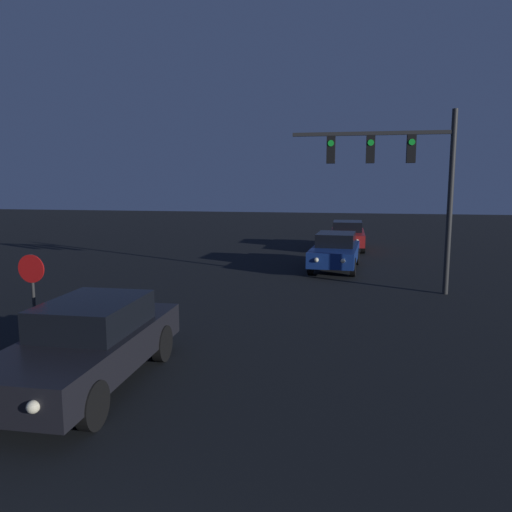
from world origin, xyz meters
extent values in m
cube|color=black|center=(-2.16, 6.21, 0.69)|extent=(1.93, 4.77, 0.62)
cube|color=black|center=(-2.17, 6.44, 1.27)|extent=(1.59, 2.13, 0.54)
cylinder|color=black|center=(-1.29, 4.76, 0.38)|extent=(0.22, 0.76, 0.75)
cylinder|color=black|center=(-1.36, 7.69, 0.38)|extent=(0.22, 0.76, 0.75)
cylinder|color=black|center=(-3.03, 7.65, 0.38)|extent=(0.22, 0.76, 0.75)
sphere|color=#F9EFC6|center=(-1.61, 3.83, 0.75)|extent=(0.18, 0.18, 0.18)
cube|color=navy|center=(1.72, 19.52, 0.69)|extent=(2.06, 4.82, 0.62)
cube|color=black|center=(1.73, 19.76, 1.27)|extent=(1.65, 2.17, 0.54)
cylinder|color=black|center=(2.48, 18.02, 0.38)|extent=(0.24, 0.76, 0.75)
cylinder|color=black|center=(0.81, 18.10, 0.38)|extent=(0.24, 0.76, 0.75)
cylinder|color=black|center=(2.63, 20.94, 0.38)|extent=(0.24, 0.76, 0.75)
cylinder|color=black|center=(0.96, 21.03, 0.38)|extent=(0.24, 0.76, 0.75)
sphere|color=#F9EFC6|center=(2.10, 17.12, 0.75)|extent=(0.18, 0.18, 0.18)
sphere|color=#F9EFC6|center=(1.10, 17.17, 0.75)|extent=(0.18, 0.18, 0.18)
cube|color=#B21E1E|center=(2.13, 26.21, 0.69)|extent=(1.86, 4.74, 0.62)
cube|color=black|center=(2.13, 26.45, 1.27)|extent=(1.56, 2.11, 0.54)
cylinder|color=black|center=(2.98, 24.75, 0.38)|extent=(0.21, 0.75, 0.75)
cylinder|color=black|center=(1.31, 24.74, 0.38)|extent=(0.21, 0.75, 0.75)
cylinder|color=black|center=(2.95, 27.68, 0.38)|extent=(0.21, 0.75, 0.75)
cylinder|color=black|center=(1.28, 27.67, 0.38)|extent=(0.21, 0.75, 0.75)
sphere|color=#F9EFC6|center=(2.65, 23.83, 0.75)|extent=(0.18, 0.18, 0.18)
sphere|color=#F9EFC6|center=(1.65, 23.82, 0.75)|extent=(0.18, 0.18, 0.18)
cylinder|color=#2D2D2D|center=(5.50, 15.45, 2.99)|extent=(0.18, 0.18, 5.97)
cube|color=#2D2D2D|center=(2.93, 15.45, 5.26)|extent=(5.14, 0.12, 0.12)
cube|color=black|center=(4.21, 15.45, 4.75)|extent=(0.28, 0.28, 0.90)
cylinder|color=green|center=(4.21, 15.30, 4.95)|extent=(0.20, 0.02, 0.20)
cube|color=black|center=(2.93, 15.45, 4.75)|extent=(0.28, 0.28, 0.90)
cylinder|color=green|center=(2.93, 15.30, 4.95)|extent=(0.20, 0.02, 0.20)
cube|color=black|center=(1.64, 15.45, 4.75)|extent=(0.28, 0.28, 0.90)
cylinder|color=green|center=(1.64, 15.30, 4.95)|extent=(0.20, 0.02, 0.20)
cylinder|color=#2D2D2D|center=(-4.39, 7.86, 1.06)|extent=(0.07, 0.07, 2.12)
cylinder|color=red|center=(-4.39, 7.84, 1.81)|extent=(0.62, 0.03, 0.62)
camera|label=1|loc=(2.45, -1.66, 3.66)|focal=35.00mm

